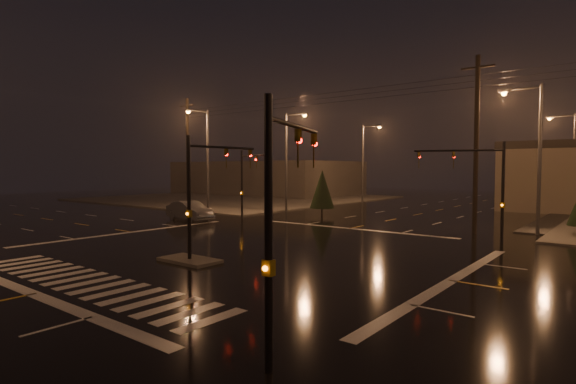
% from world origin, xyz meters
% --- Properties ---
extents(ground, '(140.00, 140.00, 0.00)m').
position_xyz_m(ground, '(0.00, 0.00, 0.00)').
color(ground, black).
rests_on(ground, ground).
extents(sidewalk_nw, '(36.00, 36.00, 0.12)m').
position_xyz_m(sidewalk_nw, '(-30.00, 30.00, 0.06)').
color(sidewalk_nw, '#44423C').
rests_on(sidewalk_nw, ground).
extents(median_island, '(3.00, 1.60, 0.15)m').
position_xyz_m(median_island, '(0.00, -4.00, 0.07)').
color(median_island, '#44423C').
rests_on(median_island, ground).
extents(crosswalk, '(15.00, 2.60, 0.01)m').
position_xyz_m(crosswalk, '(0.00, -9.00, 0.01)').
color(crosswalk, beige).
rests_on(crosswalk, ground).
extents(stop_bar_near, '(16.00, 0.50, 0.01)m').
position_xyz_m(stop_bar_near, '(0.00, -11.00, 0.01)').
color(stop_bar_near, beige).
rests_on(stop_bar_near, ground).
extents(stop_bar_far, '(16.00, 0.50, 0.01)m').
position_xyz_m(stop_bar_far, '(0.00, 11.00, 0.01)').
color(stop_bar_far, beige).
rests_on(stop_bar_far, ground).
extents(commercial_block, '(30.00, 18.00, 5.60)m').
position_xyz_m(commercial_block, '(-35.00, 42.00, 2.80)').
color(commercial_block, '#3E3A36').
rests_on(commercial_block, ground).
extents(signal_mast_median, '(0.25, 4.59, 6.00)m').
position_xyz_m(signal_mast_median, '(0.00, -3.07, 3.75)').
color(signal_mast_median, black).
rests_on(signal_mast_median, ground).
extents(signal_mast_ne, '(4.84, 1.86, 6.00)m').
position_xyz_m(signal_mast_ne, '(9.50, 10.14, 3.79)').
color(signal_mast_ne, black).
rests_on(signal_mast_ne, ground).
extents(signal_mast_nw, '(4.84, 1.86, 6.00)m').
position_xyz_m(signal_mast_nw, '(-9.50, 10.14, 3.79)').
color(signal_mast_nw, black).
rests_on(signal_mast_nw, ground).
extents(signal_mast_se, '(1.55, 3.87, 6.00)m').
position_xyz_m(signal_mast_se, '(10.23, -9.75, 3.71)').
color(signal_mast_se, black).
rests_on(signal_mast_se, ground).
extents(streetlight_1, '(2.77, 0.32, 10.00)m').
position_xyz_m(streetlight_1, '(-11.18, 18.00, 5.80)').
color(streetlight_1, '#38383A').
rests_on(streetlight_1, ground).
extents(streetlight_2, '(2.77, 0.32, 10.00)m').
position_xyz_m(streetlight_2, '(-11.18, 34.00, 5.80)').
color(streetlight_2, '#38383A').
rests_on(streetlight_2, ground).
extents(streetlight_3, '(2.77, 0.32, 10.00)m').
position_xyz_m(streetlight_3, '(11.18, 16.00, 5.80)').
color(streetlight_3, '#38383A').
rests_on(streetlight_3, ground).
extents(streetlight_4, '(2.77, 0.32, 10.00)m').
position_xyz_m(streetlight_4, '(11.18, 36.00, 5.80)').
color(streetlight_4, '#38383A').
rests_on(streetlight_4, ground).
extents(streetlight_5, '(0.32, 2.77, 10.00)m').
position_xyz_m(streetlight_5, '(-16.00, 11.18, 5.80)').
color(streetlight_5, '#38383A').
rests_on(streetlight_5, ground).
extents(utility_pole_0, '(2.20, 0.32, 12.00)m').
position_xyz_m(utility_pole_0, '(-22.00, 14.00, 6.13)').
color(utility_pole_0, black).
rests_on(utility_pole_0, ground).
extents(utility_pole_1, '(2.20, 0.32, 12.00)m').
position_xyz_m(utility_pole_1, '(8.00, 14.00, 6.13)').
color(utility_pole_1, black).
rests_on(utility_pole_1, ground).
extents(conifer_3, '(2.31, 2.31, 4.31)m').
position_xyz_m(conifer_3, '(-6.72, 17.41, 2.50)').
color(conifer_3, black).
rests_on(conifer_3, ground).
extents(car_crossing, '(5.20, 2.38, 1.65)m').
position_xyz_m(car_crossing, '(-13.35, 7.06, 0.83)').
color(car_crossing, '#575A5E').
rests_on(car_crossing, ground).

